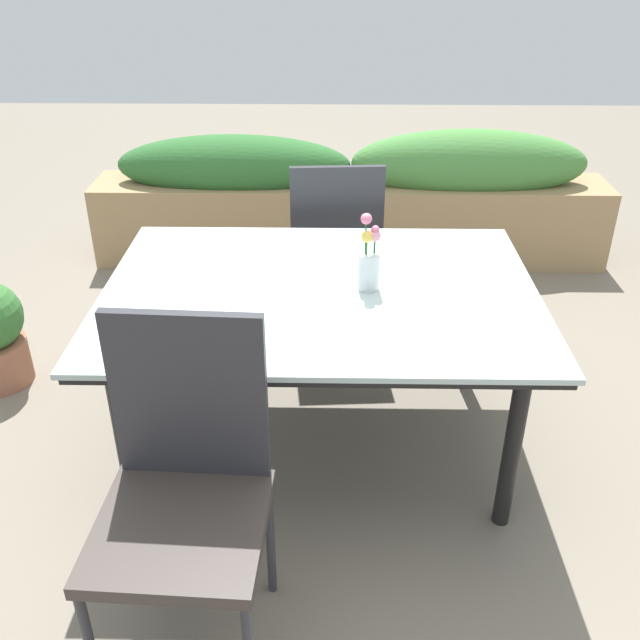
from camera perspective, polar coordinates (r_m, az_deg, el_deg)
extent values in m
plane|color=#756B5B|center=(2.96, 0.43, -9.63)|extent=(12.00, 12.00, 0.00)
cube|color=#B2C6C1|center=(2.58, 0.00, 2.41)|extent=(1.57, 1.15, 0.02)
cube|color=black|center=(2.59, 0.00, 1.98)|extent=(1.54, 1.12, 0.02)
cylinder|color=black|center=(2.50, -15.48, -9.37)|extent=(0.06, 0.06, 0.68)
cylinder|color=black|center=(2.48, 15.25, -9.72)|extent=(0.06, 0.06, 0.68)
cylinder|color=black|center=(3.20, -11.58, 0.47)|extent=(0.06, 0.06, 0.68)
cylinder|color=black|center=(3.19, 11.93, 0.27)|extent=(0.06, 0.06, 0.68)
cube|color=#3C342F|center=(1.99, -11.19, -16.19)|extent=(0.47, 0.47, 0.04)
cube|color=#2D2D33|center=(1.96, -10.51, -6.19)|extent=(0.43, 0.05, 0.53)
cylinder|color=#2D2D33|center=(2.26, -4.02, -17.12)|extent=(0.03, 0.03, 0.45)
cylinder|color=#2D2D33|center=(2.34, -14.44, -16.14)|extent=(0.03, 0.03, 0.45)
cube|color=#2D2B31|center=(3.54, 1.09, 5.71)|extent=(0.48, 0.48, 0.04)
cube|color=#2D2D33|center=(3.25, 1.38, 8.23)|extent=(0.43, 0.06, 0.48)
cylinder|color=#2D2D33|center=(3.81, -2.21, 3.84)|extent=(0.03, 0.03, 0.42)
cylinder|color=#2D2D33|center=(3.84, 3.90, 3.97)|extent=(0.03, 0.03, 0.42)
cylinder|color=#2D2D33|center=(3.45, -2.09, 0.89)|extent=(0.03, 0.03, 0.42)
cylinder|color=#2D2D33|center=(3.48, 4.63, 1.05)|extent=(0.03, 0.03, 0.42)
cylinder|color=silver|center=(2.55, 3.94, 3.95)|extent=(0.08, 0.08, 0.14)
cylinder|color=#2D662D|center=(2.50, 3.69, 6.32)|extent=(0.01, 0.01, 0.17)
sphere|color=pink|center=(2.47, 3.75, 8.14)|extent=(0.04, 0.04, 0.04)
cylinder|color=#2D662D|center=(2.51, 4.43, 5.91)|extent=(0.01, 0.00, 0.13)
sphere|color=pink|center=(2.48, 4.49, 7.31)|extent=(0.03, 0.03, 0.03)
cylinder|color=#2D662D|center=(2.51, 4.38, 5.66)|extent=(0.01, 0.01, 0.11)
sphere|color=pink|center=(2.49, 4.43, 6.80)|extent=(0.04, 0.04, 0.04)
cylinder|color=#2D662D|center=(2.50, 3.77, 5.56)|extent=(0.01, 0.01, 0.11)
sphere|color=#EFCC4C|center=(2.48, 3.81, 6.71)|extent=(0.04, 0.04, 0.04)
cylinder|color=#2D662D|center=(2.51, 4.39, 5.82)|extent=(0.01, 0.01, 0.12)
sphere|color=#DB4C56|center=(2.49, 4.45, 7.11)|extent=(0.03, 0.03, 0.03)
cube|color=#9E7F56|center=(4.41, 2.41, 8.00)|extent=(3.09, 0.42, 0.49)
ellipsoid|color=#2D662D|center=(4.33, -6.93, 12.26)|extent=(1.39, 0.38, 0.36)
ellipsoid|color=#47843D|center=(4.36, 11.90, 12.24)|extent=(1.39, 0.38, 0.40)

